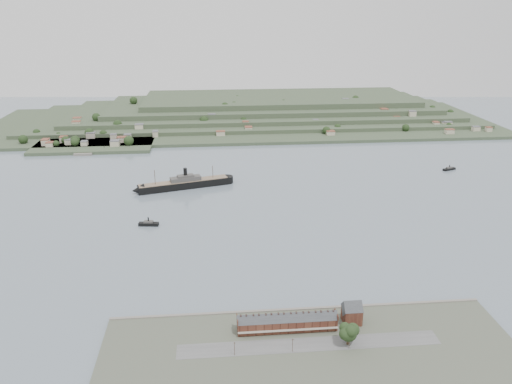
{
  "coord_description": "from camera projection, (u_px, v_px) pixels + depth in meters",
  "views": [
    {
      "loc": [
        -48.29,
        -397.91,
        170.08
      ],
      "look_at": [
        -9.13,
        30.0,
        10.1
      ],
      "focal_mm": 35.0,
      "sensor_mm": 36.0,
      "label": 1
    }
  ],
  "objects": [
    {
      "name": "ground",
      "position": [
        270.0,
        214.0,
        434.82
      ],
      "size": [
        1400.0,
        1400.0,
        0.0
      ],
      "primitive_type": "plane",
      "color": "slate",
      "rests_on": "ground"
    },
    {
      "name": "terrace_row",
      "position": [
        287.0,
        322.0,
        274.77
      ],
      "size": [
        55.6,
        9.8,
        11.07
      ],
      "color": "#4A241A",
      "rests_on": "ground"
    },
    {
      "name": "far_peninsula",
      "position": [
        258.0,
        112.0,
        799.92
      ],
      "size": [
        760.0,
        309.0,
        30.0
      ],
      "color": "#34452E",
      "rests_on": "ground"
    },
    {
      "name": "ferry_west",
      "position": [
        104.0,
        149.0,
        628.63
      ],
      "size": [
        15.87,
        9.32,
        5.75
      ],
      "color": "black",
      "rests_on": "ground"
    },
    {
      "name": "ferry_east",
      "position": [
        449.0,
        169.0,
        552.67
      ],
      "size": [
        16.27,
        9.9,
        5.91
      ],
      "color": "black",
      "rests_on": "ground"
    },
    {
      "name": "fig_tree",
      "position": [
        349.0,
        332.0,
        261.45
      ],
      "size": [
        11.55,
        10.0,
        12.89
      ],
      "color": "#40301D",
      "rests_on": "ground"
    },
    {
      "name": "steamship",
      "position": [
        182.0,
        184.0,
        495.8
      ],
      "size": [
        100.73,
        37.85,
        24.66
      ],
      "color": "black",
      "rests_on": "ground"
    },
    {
      "name": "tugboat",
      "position": [
        149.0,
        224.0,
        412.11
      ],
      "size": [
        16.95,
        6.45,
        7.44
      ],
      "color": "black",
      "rests_on": "ground"
    },
    {
      "name": "near_shore",
      "position": [
        311.0,
        352.0,
        260.18
      ],
      "size": [
        220.0,
        80.0,
        2.6
      ],
      "color": "#4C5142",
      "rests_on": "ground"
    },
    {
      "name": "gabled_building",
      "position": [
        352.0,
        312.0,
        281.26
      ],
      "size": [
        10.4,
        10.18,
        14.09
      ],
      "color": "#4A241A",
      "rests_on": "ground"
    }
  ]
}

